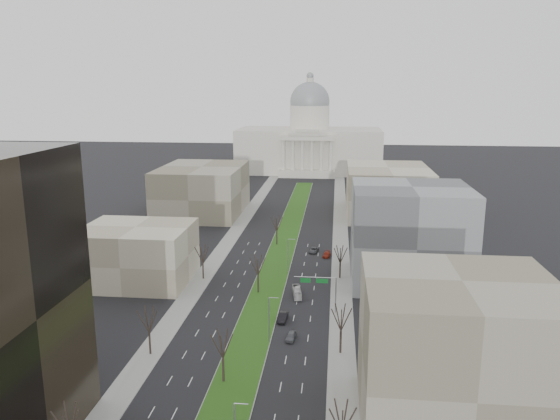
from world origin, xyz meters
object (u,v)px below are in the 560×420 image
Objects in this scene: car_black at (283,317)px; car_grey_far at (314,250)px; car_grey_near at (291,336)px; car_red at (327,254)px; box_van at (297,292)px.

car_grey_far is at bearing 88.12° from car_black.
car_grey_near is 0.89× the size of car_red.
car_grey_near is 0.85× the size of car_black.
car_black is 45.40m from car_red.
car_grey_near is at bearing -89.60° from car_red.
box_van reaches higher than car_grey_near.
car_grey_far is (-3.83, 3.84, -0.00)m from car_red.
car_black is 0.69× the size of box_van.
car_grey_far is at bearing 77.24° from box_van.
box_van is at bearing -94.84° from car_red.
car_grey_far is at bearing 95.69° from car_grey_near.
car_grey_near reaches higher than car_red.
car_red is 0.66× the size of box_van.
car_red is 0.96× the size of car_grey_far.
box_van is at bearing 98.87° from car_grey_near.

